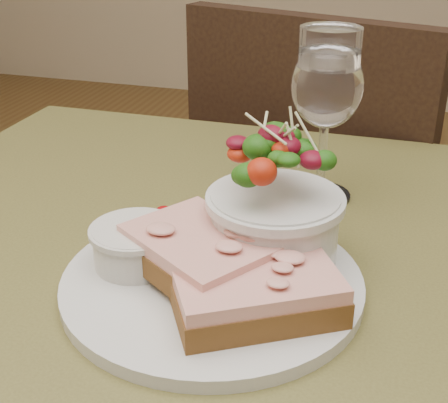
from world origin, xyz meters
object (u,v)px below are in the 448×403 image
(cafe_table, at_px, (206,359))
(sandwich_front, at_px, (254,288))
(dinner_plate, at_px, (212,282))
(salad_bowl, at_px, (275,197))
(chair_far, at_px, (328,301))
(wine_glass, at_px, (327,91))
(ramekin, at_px, (136,244))
(sandwich_back, at_px, (200,252))

(cafe_table, relative_size, sandwich_front, 5.03)
(dinner_plate, height_order, salad_bowl, salad_bowl)
(chair_far, bearing_deg, wine_glass, 109.78)
(wine_glass, bearing_deg, ramekin, -122.26)
(chair_far, bearing_deg, cafe_table, 102.37)
(salad_bowl, relative_size, wine_glass, 0.73)
(wine_glass, bearing_deg, chair_far, 92.61)
(dinner_plate, bearing_deg, sandwich_back, -158.76)
(sandwich_front, bearing_deg, sandwich_back, 122.55)
(sandwich_back, bearing_deg, ramekin, -151.25)
(sandwich_front, height_order, ramekin, ramekin)
(dinner_plate, bearing_deg, ramekin, 178.97)
(ramekin, bearing_deg, sandwich_front, -15.61)
(salad_bowl, bearing_deg, sandwich_back, -134.51)
(dinner_plate, relative_size, wine_glass, 1.49)
(cafe_table, relative_size, wine_glass, 4.57)
(ramekin, height_order, salad_bowl, salad_bowl)
(dinner_plate, distance_m, sandwich_front, 0.06)
(cafe_table, xyz_separation_m, salad_bowl, (0.06, 0.03, 0.17))
(chair_far, distance_m, dinner_plate, 0.81)
(chair_far, xyz_separation_m, dinner_plate, (-0.04, -0.66, 0.46))
(dinner_plate, relative_size, ramekin, 3.48)
(dinner_plate, distance_m, wine_glass, 0.25)
(chair_far, relative_size, sandwich_front, 5.66)
(dinner_plate, bearing_deg, wine_glass, 73.91)
(salad_bowl, bearing_deg, chair_far, 90.28)
(sandwich_back, relative_size, salad_bowl, 1.20)
(chair_far, relative_size, ramekin, 12.04)
(sandwich_front, bearing_deg, chair_far, 59.88)
(chair_far, height_order, sandwich_front, chair_far)
(cafe_table, relative_size, ramekin, 10.70)
(ramekin, bearing_deg, wine_glass, 57.74)
(ramekin, xyz_separation_m, wine_glass, (0.13, 0.21, 0.09))
(cafe_table, xyz_separation_m, ramekin, (-0.06, -0.02, 0.13))
(sandwich_front, bearing_deg, dinner_plate, 114.71)
(dinner_plate, height_order, ramekin, ramekin)
(cafe_table, height_order, salad_bowl, salad_bowl)
(ramekin, bearing_deg, salad_bowl, 22.89)
(salad_bowl, bearing_deg, ramekin, -157.11)
(cafe_table, distance_m, chair_far, 0.74)
(sandwich_front, relative_size, ramekin, 2.13)
(salad_bowl, xyz_separation_m, wine_glass, (0.02, 0.16, 0.05))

